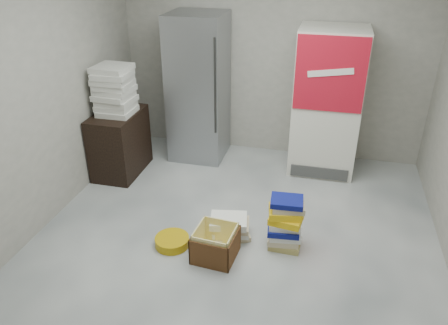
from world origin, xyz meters
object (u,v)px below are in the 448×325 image
at_px(coke_cooler, 327,102).
at_px(phonebook_stack_main, 285,223).
at_px(wood_shelf, 120,143).
at_px(cardboard_box, 215,245).
at_px(steel_fridge, 199,88).

relative_size(coke_cooler, phonebook_stack_main, 3.24).
height_order(wood_shelf, phonebook_stack_main, wood_shelf).
height_order(coke_cooler, wood_shelf, coke_cooler).
xyz_separation_m(wood_shelf, phonebook_stack_main, (2.22, -1.05, -0.12)).
bearing_deg(wood_shelf, cardboard_box, -40.12).
relative_size(steel_fridge, wood_shelf, 2.37).
relative_size(coke_cooler, cardboard_box, 4.31).
bearing_deg(phonebook_stack_main, wood_shelf, 153.69).
distance_m(wood_shelf, phonebook_stack_main, 2.46).
bearing_deg(coke_cooler, cardboard_box, -112.82).
relative_size(steel_fridge, phonebook_stack_main, 3.42).
height_order(steel_fridge, phonebook_stack_main, steel_fridge).
xyz_separation_m(steel_fridge, wood_shelf, (-0.83, -0.73, -0.55)).
height_order(wood_shelf, cardboard_box, wood_shelf).
relative_size(steel_fridge, coke_cooler, 1.06).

